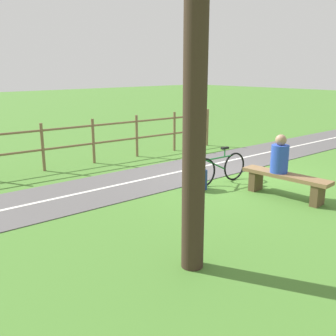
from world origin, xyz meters
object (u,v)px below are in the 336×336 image
at_px(bench, 285,181).
at_px(bicycle, 220,169).
at_px(tree_near_bench, 197,98).
at_px(backpack, 198,180).
at_px(person_seated, 280,156).

distance_m(bench, bicycle, 1.61).
xyz_separation_m(bench, tree_near_bench, (-0.80, 3.58, 1.95)).
xyz_separation_m(bicycle, backpack, (0.03, 0.72, -0.14)).
relative_size(bicycle, backpack, 3.61).
xyz_separation_m(backpack, tree_near_bench, (-2.41, 2.61, 2.08)).
bearing_deg(person_seated, bench, 180.00).
bearing_deg(bench, bicycle, 6.77).
xyz_separation_m(person_seated, tree_near_bench, (-0.97, 3.57, 1.45)).
bearing_deg(bench, person_seated, -0.00).
distance_m(person_seated, backpack, 1.85).
bearing_deg(bicycle, bench, 104.22).
relative_size(bench, tree_near_bench, 0.39).
distance_m(bench, backpack, 1.89).
bearing_deg(backpack, tree_near_bench, 132.78).
height_order(bench, backpack, bench).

